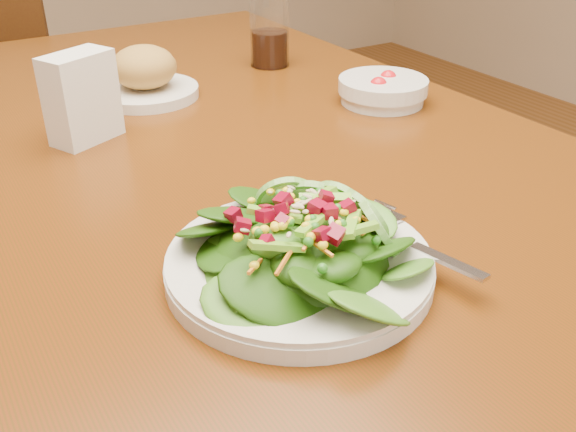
% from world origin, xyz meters
% --- Properties ---
extents(dining_table, '(0.90, 1.40, 0.75)m').
position_xyz_m(dining_table, '(0.00, 0.00, 0.65)').
color(dining_table, '#572208').
rests_on(dining_table, ground_plane).
extents(chair_far, '(0.49, 0.49, 0.81)m').
position_xyz_m(chair_far, '(-0.13, 1.03, 0.43)').
color(chair_far, '#361E09').
rests_on(chair_far, ground_plane).
extents(salad_plate, '(0.26, 0.25, 0.07)m').
position_xyz_m(salad_plate, '(-0.06, -0.36, 0.78)').
color(salad_plate, silver).
rests_on(salad_plate, dining_table).
extents(bread_plate, '(0.17, 0.17, 0.09)m').
position_xyz_m(bread_plate, '(-0.00, 0.20, 0.78)').
color(bread_plate, silver).
rests_on(bread_plate, dining_table).
extents(tomato_bowl, '(0.14, 0.14, 0.05)m').
position_xyz_m(tomato_bowl, '(0.31, -0.02, 0.77)').
color(tomato_bowl, silver).
rests_on(tomato_bowl, dining_table).
extents(drinking_glass, '(0.07, 0.07, 0.13)m').
position_xyz_m(drinking_glass, '(0.26, 0.25, 0.80)').
color(drinking_glass, silver).
rests_on(drinking_glass, dining_table).
extents(napkin_holder, '(0.11, 0.09, 0.12)m').
position_xyz_m(napkin_holder, '(-0.14, 0.08, 0.81)').
color(napkin_holder, white).
rests_on(napkin_holder, dining_table).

